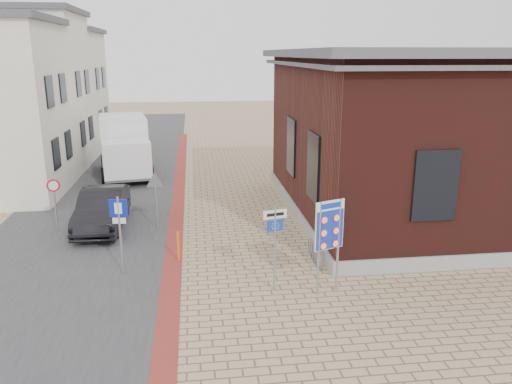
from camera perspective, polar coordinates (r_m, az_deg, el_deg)
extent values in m
plane|color=tan|center=(14.40, -1.72, -11.90)|extent=(120.00, 120.00, 0.00)
cube|color=#38383A|center=(28.83, -15.63, 1.68)|extent=(7.00, 60.00, 0.02)
cube|color=maroon|center=(23.68, -8.90, -0.88)|extent=(0.60, 40.00, 0.02)
cube|color=gray|center=(23.10, 19.28, -1.40)|extent=(12.15, 12.15, 0.50)
cube|color=#401814|center=(22.42, 20.02, 6.58)|extent=(12.00, 12.00, 6.00)
cube|color=#4E4E54|center=(22.20, 20.79, 14.62)|extent=(13.00, 13.00, 0.30)
cube|color=#4E4E54|center=(22.20, 20.69, 13.59)|extent=(12.70, 12.70, 0.15)
cube|color=black|center=(17.66, 6.61, 2.90)|extent=(0.12, 1.60, 2.40)
cube|color=black|center=(21.48, 4.09, 5.22)|extent=(0.12, 1.60, 2.40)
cube|color=black|center=(15.94, 19.82, 0.68)|extent=(1.40, 0.12, 2.20)
cube|color=black|center=(24.75, -21.88, 4.10)|extent=(0.10, 1.10, 1.40)
cube|color=black|center=(27.04, -20.66, 5.11)|extent=(0.10, 1.10, 1.40)
cube|color=black|center=(24.41, -22.55, 10.55)|extent=(0.10, 1.10, 1.40)
cube|color=black|center=(26.73, -21.24, 11.01)|extent=(0.10, 1.10, 1.40)
cube|color=white|center=(32.33, -25.30, 10.13)|extent=(7.00, 6.00, 8.80)
cube|color=#4E4E54|center=(32.34, -26.27, 18.15)|extent=(7.40, 6.40, 0.30)
cube|color=black|center=(30.51, -19.17, 6.34)|extent=(0.10, 1.10, 1.40)
cube|color=black|center=(32.84, -18.34, 7.01)|extent=(0.10, 1.10, 1.40)
cube|color=black|center=(30.23, -19.64, 11.57)|extent=(0.10, 1.10, 1.40)
cube|color=black|center=(32.58, -18.77, 11.87)|extent=(0.10, 1.10, 1.40)
cube|color=white|center=(38.10, -22.52, 10.43)|extent=(7.00, 6.00, 8.00)
cube|color=#4E4E54|center=(38.04, -23.19, 16.64)|extent=(7.40, 6.40, 0.30)
cube|color=black|center=(36.35, -17.31, 7.85)|extent=(0.10, 1.10, 1.40)
cube|color=black|center=(38.70, -16.72, 8.32)|extent=(0.10, 1.10, 1.40)
cube|color=black|center=(36.11, -17.67, 12.25)|extent=(0.10, 1.10, 1.40)
cube|color=black|center=(38.48, -17.04, 12.46)|extent=(0.10, 1.10, 1.40)
torus|color=slate|center=(16.14, 7.20, -7.78)|extent=(0.04, 0.60, 0.60)
torus|color=slate|center=(16.40, 6.94, -7.38)|extent=(0.04, 0.60, 0.60)
torus|color=slate|center=(16.67, 6.69, -6.98)|extent=(0.04, 0.60, 0.60)
torus|color=slate|center=(16.94, 6.45, -6.60)|extent=(0.04, 0.60, 0.60)
torus|color=slate|center=(17.21, 6.22, -6.23)|extent=(0.04, 0.60, 0.60)
cube|color=slate|center=(16.77, 6.67, -7.80)|extent=(0.08, 1.60, 0.04)
imported|color=black|center=(20.49, -17.15, -1.83)|extent=(1.64, 4.63, 1.52)
cube|color=slate|center=(28.91, -14.62, 2.81)|extent=(3.36, 6.41, 0.28)
cube|color=white|center=(26.63, -14.53, 3.74)|extent=(2.66, 2.29, 1.81)
cube|color=black|center=(25.73, -14.49, 4.11)|extent=(2.13, 0.44, 0.90)
cube|color=white|center=(29.64, -14.91, 5.99)|extent=(3.13, 4.43, 2.49)
cylinder|color=black|center=(27.15, -16.93, 1.70)|extent=(0.43, 0.94, 0.90)
cylinder|color=black|center=(27.23, -11.94, 2.08)|extent=(0.43, 0.94, 0.90)
cylinder|color=black|center=(30.68, -16.99, 3.24)|extent=(0.43, 0.94, 0.90)
cylinder|color=black|center=(30.75, -12.56, 3.58)|extent=(0.43, 0.94, 0.90)
cylinder|color=gray|center=(14.05, 7.19, -6.56)|extent=(0.07, 0.07, 2.76)
cylinder|color=gray|center=(14.42, 9.36, -6.04)|extent=(0.07, 0.07, 2.76)
cube|color=white|center=(14.00, 8.40, -3.76)|extent=(0.90, 0.38, 1.42)
cube|color=#0F34B7|center=(14.00, 8.40, -3.76)|extent=(0.86, 0.37, 1.38)
cube|color=white|center=(13.82, 8.49, -1.53)|extent=(0.86, 0.38, 0.27)
cylinder|color=gray|center=(14.24, 2.15, -6.46)|extent=(0.07, 0.07, 2.61)
cube|color=white|center=(13.89, 2.19, -2.56)|extent=(0.69, 0.20, 0.25)
cube|color=#0F38B7|center=(14.00, 2.18, -3.88)|extent=(0.47, 0.15, 0.32)
cylinder|color=gray|center=(15.85, -15.23, -4.89)|extent=(0.07, 0.07, 2.50)
cube|color=#0D1EA5|center=(15.57, -15.46, -1.78)|extent=(0.55, 0.10, 0.55)
cube|color=white|center=(15.69, -15.35, -3.18)|extent=(0.40, 0.08, 0.18)
cylinder|color=gray|center=(19.58, -11.33, -1.19)|extent=(0.07, 0.07, 2.20)
cylinder|color=gray|center=(20.51, -21.94, -1.46)|extent=(0.07, 0.07, 2.07)
cylinder|color=red|center=(20.31, -22.17, 0.70)|extent=(0.48, 0.18, 0.49)
cylinder|color=#FF650D|center=(16.70, -8.87, -6.18)|extent=(0.12, 0.12, 1.01)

